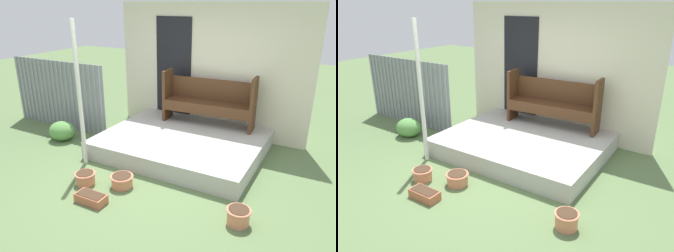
{
  "view_description": "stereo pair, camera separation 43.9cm",
  "coord_description": "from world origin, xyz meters",
  "views": [
    {
      "loc": [
        2.43,
        -3.83,
        2.6
      ],
      "look_at": [
        0.13,
        0.39,
        0.76
      ],
      "focal_mm": 35.0,
      "sensor_mm": 36.0,
      "label": 1
    },
    {
      "loc": [
        2.81,
        -3.61,
        2.6
      ],
      "look_at": [
        0.13,
        0.39,
        0.76
      ],
      "focal_mm": 35.0,
      "sensor_mm": 36.0,
      "label": 2
    }
  ],
  "objects": [
    {
      "name": "ground_plane",
      "position": [
        0.0,
        0.0,
        0.0
      ],
      "size": [
        24.0,
        24.0,
        0.0
      ],
      "primitive_type": "plane",
      "color": "#5B7547"
    },
    {
      "name": "porch_slab",
      "position": [
        0.03,
        1.13,
        0.15
      ],
      "size": [
        2.81,
        2.25,
        0.31
      ],
      "color": "#B2AFA8",
      "rests_on": "ground_plane"
    },
    {
      "name": "house_wall",
      "position": [
        -0.01,
        2.28,
        1.3
      ],
      "size": [
        4.01,
        0.08,
        2.6
      ],
      "color": "beige",
      "rests_on": "ground_plane"
    },
    {
      "name": "fence_corrugated",
      "position": [
        -2.88,
        1.0,
        0.73
      ],
      "size": [
        2.48,
        0.05,
        1.45
      ],
      "color": "gray",
      "rests_on": "ground_plane"
    },
    {
      "name": "support_post",
      "position": [
        -1.22,
        -0.09,
        1.18
      ],
      "size": [
        0.07,
        0.07,
        2.37
      ],
      "color": "silver",
      "rests_on": "ground_plane"
    },
    {
      "name": "bench",
      "position": [
        0.2,
        1.91,
        0.83
      ],
      "size": [
        1.81,
        0.51,
        1.02
      ],
      "rotation": [
        0.0,
        0.0,
        0.06
      ],
      "color": "#4C2D19",
      "rests_on": "porch_slab"
    },
    {
      "name": "flower_pot_left",
      "position": [
        -0.74,
        -0.62,
        0.11
      ],
      "size": [
        0.32,
        0.32,
        0.19
      ],
      "color": "tan",
      "rests_on": "ground_plane"
    },
    {
      "name": "flower_pot_middle",
      "position": [
        -0.21,
        -0.42,
        0.1
      ],
      "size": [
        0.35,
        0.35,
        0.19
      ],
      "color": "tan",
      "rests_on": "ground_plane"
    },
    {
      "name": "flower_pot_right",
      "position": [
        1.58,
        -0.45,
        0.12
      ],
      "size": [
        0.32,
        0.32,
        0.22
      ],
      "color": "tan",
      "rests_on": "ground_plane"
    },
    {
      "name": "planter_box_rect",
      "position": [
        -0.34,
        -0.96,
        0.07
      ],
      "size": [
        0.44,
        0.21,
        0.13
      ],
      "color": "#B26042",
      "rests_on": "ground_plane"
    },
    {
      "name": "shrub_by_fence",
      "position": [
        -2.31,
        0.46,
        0.19
      ],
      "size": [
        0.52,
        0.47,
        0.37
      ],
      "color": "#599347",
      "rests_on": "ground_plane"
    }
  ]
}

